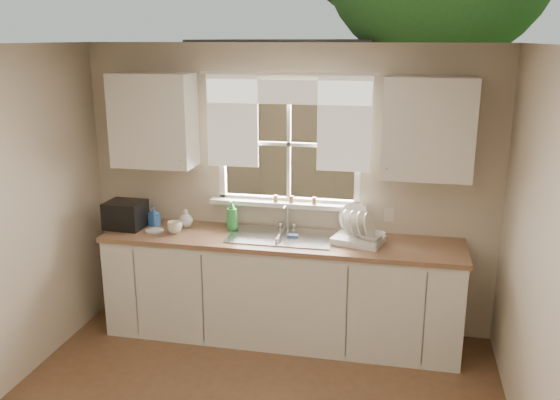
% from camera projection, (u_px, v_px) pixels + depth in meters
% --- Properties ---
extents(room_walls, '(3.62, 4.02, 2.50)m').
position_uv_depth(room_walls, '(215.00, 284.00, 3.24)').
color(room_walls, beige).
rests_on(room_walls, ground).
extents(ceiling, '(3.60, 4.00, 0.02)m').
position_uv_depth(ceiling, '(212.00, 46.00, 2.97)').
color(ceiling, silver).
rests_on(ceiling, room_walls).
extents(window, '(1.38, 0.16, 1.06)m').
position_uv_depth(window, '(288.00, 163.00, 5.13)').
color(window, white).
rests_on(window, room_walls).
extents(curtains, '(1.50, 0.03, 0.81)m').
position_uv_depth(curtains, '(287.00, 112.00, 4.96)').
color(curtains, white).
rests_on(curtains, room_walls).
extents(base_cabinets, '(3.00, 0.62, 0.87)m').
position_uv_depth(base_cabinets, '(281.00, 290.00, 5.10)').
color(base_cabinets, silver).
rests_on(base_cabinets, ground).
extents(countertop, '(3.04, 0.65, 0.04)m').
position_uv_depth(countertop, '(281.00, 240.00, 4.98)').
color(countertop, '#8A6245').
rests_on(countertop, base_cabinets).
extents(upper_cabinet_left, '(0.70, 0.33, 0.80)m').
position_uv_depth(upper_cabinet_left, '(154.00, 120.00, 5.09)').
color(upper_cabinet_left, silver).
rests_on(upper_cabinet_left, room_walls).
extents(upper_cabinet_right, '(0.70, 0.33, 0.80)m').
position_uv_depth(upper_cabinet_right, '(428.00, 128.00, 4.63)').
color(upper_cabinet_right, silver).
rests_on(upper_cabinet_right, room_walls).
extents(wall_outlet, '(0.08, 0.01, 0.12)m').
position_uv_depth(wall_outlet, '(389.00, 215.00, 5.04)').
color(wall_outlet, beige).
rests_on(wall_outlet, room_walls).
extents(sill_jars, '(0.38, 0.04, 0.06)m').
position_uv_depth(sill_jars, '(294.00, 199.00, 5.14)').
color(sill_jars, brown).
rests_on(sill_jars, window).
extents(sink, '(0.88, 0.52, 0.40)m').
position_uv_depth(sink, '(281.00, 245.00, 5.03)').
color(sink, '#B7B7BC').
rests_on(sink, countertop).
extents(dish_rack, '(0.45, 0.38, 0.30)m').
position_uv_depth(dish_rack, '(358.00, 233.00, 4.85)').
color(dish_rack, white).
rests_on(dish_rack, countertop).
extents(bowl, '(0.27, 0.27, 0.05)m').
position_uv_depth(bowl, '(371.00, 236.00, 4.78)').
color(bowl, silver).
rests_on(bowl, dish_rack).
extents(soap_bottle_a, '(0.12, 0.12, 0.27)m').
position_uv_depth(soap_bottle_a, '(232.00, 215.00, 5.15)').
color(soap_bottle_a, green).
rests_on(soap_bottle_a, countertop).
extents(soap_bottle_b, '(0.10, 0.11, 0.18)m').
position_uv_depth(soap_bottle_b, '(154.00, 216.00, 5.29)').
color(soap_bottle_b, '#3873D3').
rests_on(soap_bottle_b, countertop).
extents(soap_bottle_c, '(0.17, 0.17, 0.16)m').
position_uv_depth(soap_bottle_c, '(186.00, 218.00, 5.25)').
color(soap_bottle_c, beige).
rests_on(soap_bottle_c, countertop).
extents(saucer, '(0.16, 0.16, 0.01)m').
position_uv_depth(saucer, '(155.00, 230.00, 5.15)').
color(saucer, silver).
rests_on(saucer, countertop).
extents(cup, '(0.14, 0.14, 0.10)m').
position_uv_depth(cup, '(175.00, 227.00, 5.09)').
color(cup, silver).
rests_on(cup, countertop).
extents(black_appliance, '(0.33, 0.29, 0.24)m').
position_uv_depth(black_appliance, '(126.00, 215.00, 5.22)').
color(black_appliance, black).
rests_on(black_appliance, countertop).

